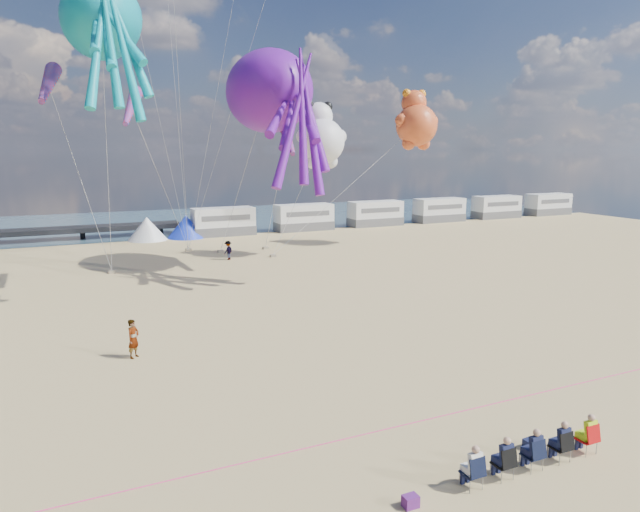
# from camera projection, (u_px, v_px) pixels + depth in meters

# --- Properties ---
(ground) EXTENTS (120.00, 120.00, 0.00)m
(ground) POSITION_uv_depth(u_px,v_px,m) (342.00, 373.00, 23.74)
(ground) COLOR tan
(ground) RESTS_ON ground
(water) EXTENTS (120.00, 120.00, 0.00)m
(water) POSITION_uv_depth(u_px,v_px,m) (146.00, 222.00, 72.79)
(water) COLOR #335061
(water) RESTS_ON ground
(motorhome_0) EXTENTS (6.60, 2.50, 3.00)m
(motorhome_0) POSITION_uv_depth(u_px,v_px,m) (223.00, 222.00, 61.62)
(motorhome_0) COLOR silver
(motorhome_0) RESTS_ON ground
(motorhome_1) EXTENTS (6.60, 2.50, 3.00)m
(motorhome_1) POSITION_uv_depth(u_px,v_px,m) (304.00, 217.00, 65.55)
(motorhome_1) COLOR silver
(motorhome_1) RESTS_ON ground
(motorhome_2) EXTENTS (6.60, 2.50, 3.00)m
(motorhome_2) POSITION_uv_depth(u_px,v_px,m) (375.00, 213.00, 69.48)
(motorhome_2) COLOR silver
(motorhome_2) RESTS_ON ground
(motorhome_3) EXTENTS (6.60, 2.50, 3.00)m
(motorhome_3) POSITION_uv_depth(u_px,v_px,m) (439.00, 210.00, 73.41)
(motorhome_3) COLOR silver
(motorhome_3) RESTS_ON ground
(motorhome_4) EXTENTS (6.60, 2.50, 3.00)m
(motorhome_4) POSITION_uv_depth(u_px,v_px,m) (496.00, 207.00, 77.34)
(motorhome_4) COLOR silver
(motorhome_4) RESTS_ON ground
(motorhome_5) EXTENTS (6.60, 2.50, 3.00)m
(motorhome_5) POSITION_uv_depth(u_px,v_px,m) (548.00, 204.00, 81.27)
(motorhome_5) COLOR silver
(motorhome_5) RESTS_ON ground
(tent_white) EXTENTS (4.00, 4.00, 2.40)m
(tent_white) POSITION_uv_depth(u_px,v_px,m) (147.00, 229.00, 58.37)
(tent_white) COLOR white
(tent_white) RESTS_ON ground
(tent_blue) EXTENTS (4.00, 4.00, 2.40)m
(tent_blue) POSITION_uv_depth(u_px,v_px,m) (186.00, 226.00, 60.02)
(tent_blue) COLOR #1933CC
(tent_blue) RESTS_ON ground
(spectator_row) EXTENTS (6.10, 0.90, 1.30)m
(spectator_row) POSITION_uv_depth(u_px,v_px,m) (532.00, 448.00, 16.47)
(spectator_row) COLOR black
(spectator_row) RESTS_ON ground
(cooler_purple) EXTENTS (0.40, 0.30, 0.32)m
(cooler_purple) POSITION_uv_depth(u_px,v_px,m) (411.00, 501.00, 14.80)
(cooler_purple) COLOR #5C1E72
(cooler_purple) RESTS_ON ground
(cooler_navy) EXTENTS (0.38, 0.28, 0.30)m
(cooler_navy) POSITION_uv_depth(u_px,v_px,m) (530.00, 444.00, 17.72)
(cooler_navy) COLOR #141A3F
(cooler_navy) RESTS_ON ground
(rope_line) EXTENTS (34.00, 0.03, 0.03)m
(rope_line) POSITION_uv_depth(u_px,v_px,m) (409.00, 424.00, 19.28)
(rope_line) COLOR #F2338C
(rope_line) RESTS_ON ground
(standing_person) EXTENTS (0.75, 0.75, 1.76)m
(standing_person) POSITION_uv_depth(u_px,v_px,m) (133.00, 339.00, 25.34)
(standing_person) COLOR tan
(standing_person) RESTS_ON ground
(beachgoer_2) EXTENTS (1.00, 0.97, 1.62)m
(beachgoer_2) POSITION_uv_depth(u_px,v_px,m) (228.00, 250.00, 48.00)
(beachgoer_2) COLOR #7F6659
(beachgoer_2) RESTS_ON ground
(sandbag_a) EXTENTS (0.50, 0.35, 0.22)m
(sandbag_a) POSITION_uv_depth(u_px,v_px,m) (112.00, 272.00, 42.92)
(sandbag_a) COLOR gray
(sandbag_a) RESTS_ON ground
(sandbag_b) EXTENTS (0.50, 0.35, 0.22)m
(sandbag_b) POSITION_uv_depth(u_px,v_px,m) (221.00, 251.00, 51.52)
(sandbag_b) COLOR gray
(sandbag_b) RESTS_ON ground
(sandbag_c) EXTENTS (0.50, 0.35, 0.22)m
(sandbag_c) POSITION_uv_depth(u_px,v_px,m) (273.00, 256.00, 49.37)
(sandbag_c) COLOR gray
(sandbag_c) RESTS_ON ground
(sandbag_d) EXTENTS (0.50, 0.35, 0.22)m
(sandbag_d) POSITION_uv_depth(u_px,v_px,m) (266.00, 248.00, 53.31)
(sandbag_d) COLOR gray
(sandbag_d) RESTS_ON ground
(sandbag_e) EXTENTS (0.50, 0.35, 0.22)m
(sandbag_e) POSITION_uv_depth(u_px,v_px,m) (189.00, 250.00, 52.38)
(sandbag_e) COLOR gray
(sandbag_e) RESTS_ON ground
(kite_octopus_teal) EXTENTS (6.75, 10.78, 11.44)m
(kite_octopus_teal) POSITION_uv_depth(u_px,v_px,m) (101.00, 19.00, 35.67)
(kite_octopus_teal) COLOR #0B96A6
(kite_octopus_purple) EXTENTS (7.79, 12.08, 12.77)m
(kite_octopus_purple) POSITION_uv_depth(u_px,v_px,m) (268.00, 91.00, 42.58)
(kite_octopus_purple) COLOR #65139C
(kite_panda) EXTENTS (5.93, 5.78, 6.59)m
(kite_panda) POSITION_uv_depth(u_px,v_px,m) (322.00, 141.00, 47.62)
(kite_panda) COLOR silver
(kite_teddy_orange) EXTENTS (5.58, 5.38, 6.64)m
(kite_teddy_orange) POSITION_uv_depth(u_px,v_px,m) (417.00, 125.00, 53.29)
(kite_teddy_orange) COLOR #E35827
(windsock_left) EXTENTS (2.00, 7.84, 7.77)m
(windsock_left) POSITION_uv_depth(u_px,v_px,m) (48.00, 84.00, 36.00)
(windsock_left) COLOR red
(windsock_mid) EXTENTS (2.34, 6.11, 6.04)m
(windsock_mid) POSITION_uv_depth(u_px,v_px,m) (287.00, 136.00, 43.12)
(windsock_mid) COLOR red
(windsock_right) EXTENTS (2.32, 4.90, 4.85)m
(windsock_right) POSITION_uv_depth(u_px,v_px,m) (131.00, 107.00, 36.54)
(windsock_right) COLOR red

